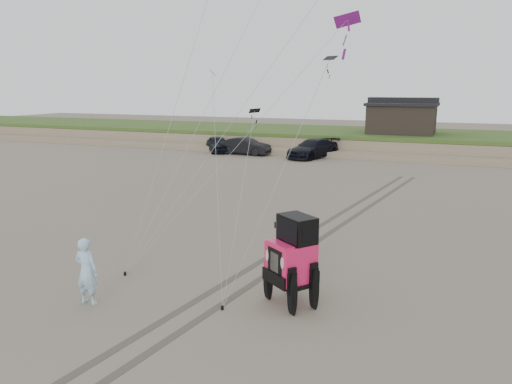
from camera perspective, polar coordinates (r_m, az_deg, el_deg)
ground at (r=15.45m, az=-7.48°, el=-11.38°), size 160.00×160.00×0.00m
dune_ridge at (r=50.56m, az=13.99°, el=5.65°), size 160.00×14.25×1.73m
cabin at (r=49.63m, az=16.35°, el=8.21°), size 6.40×5.40×3.35m
truck_a at (r=47.42m, az=-4.39°, el=5.48°), size 4.05×4.59×1.50m
truck_b at (r=45.56m, az=-1.23°, el=5.27°), size 4.77×1.88×1.54m
truck_c at (r=43.66m, az=6.51°, el=4.96°), size 4.05×6.03×1.62m
jeep at (r=14.27m, az=4.00°, el=-8.85°), size 5.23×5.88×2.07m
man at (r=15.07m, az=-18.80°, el=-8.55°), size 0.73×0.50×1.96m
stake_main at (r=17.19m, az=-14.75°, el=-9.01°), size 0.08×0.08×0.12m
stake_aux at (r=14.29m, az=-3.88°, el=-13.07°), size 0.08×0.08×0.12m
tire_tracks at (r=21.79m, az=7.66°, el=-4.37°), size 5.22×29.74×0.01m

